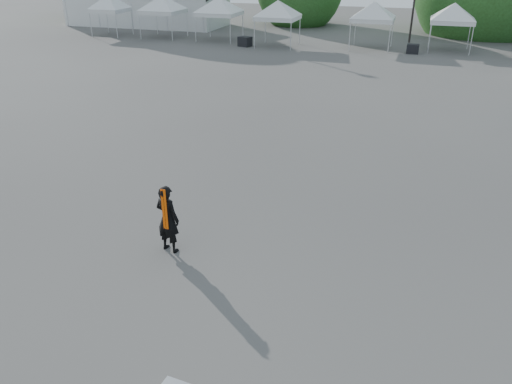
% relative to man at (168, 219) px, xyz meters
% --- Properties ---
extents(ground, '(120.00, 120.00, 0.00)m').
position_rel_man_xyz_m(ground, '(1.13, 1.70, -0.86)').
color(ground, '#474442').
rests_on(ground, ground).
extents(marquee, '(15.00, 6.25, 4.23)m').
position_rel_man_xyz_m(marquee, '(-20.87, 36.70, 1.11)').
color(marquee, silver).
rests_on(marquee, ground).
extents(tent_c, '(4.46, 4.46, 3.88)m').
position_rel_man_xyz_m(tent_c, '(-10.66, 30.04, 2.20)').
color(tent_c, silver).
rests_on(tent_c, ground).
extents(tent_d, '(4.23, 4.23, 3.88)m').
position_rel_man_xyz_m(tent_d, '(-5.42, 28.77, 2.20)').
color(tent_d, silver).
rests_on(tent_d, ground).
extents(tent_e, '(4.25, 4.25, 3.88)m').
position_rel_man_xyz_m(tent_e, '(1.48, 29.94, 2.20)').
color(tent_e, silver).
rests_on(tent_e, ground).
extents(tent_f, '(4.19, 4.19, 3.88)m').
position_rel_man_xyz_m(tent_f, '(6.98, 30.64, 2.20)').
color(tent_f, silver).
rests_on(tent_f, ground).
extents(man, '(0.70, 0.54, 1.71)m').
position_rel_man_xyz_m(man, '(0.00, 0.00, 0.00)').
color(man, black).
rests_on(man, ground).
extents(crate_west, '(1.10, 0.98, 0.71)m').
position_rel_man_xyz_m(crate_west, '(-7.77, 27.95, -0.50)').
color(crate_west, black).
rests_on(crate_west, ground).
extents(crate_mid, '(0.84, 0.66, 0.64)m').
position_rel_man_xyz_m(crate_mid, '(4.56, 28.82, -0.54)').
color(crate_mid, black).
rests_on(crate_mid, ground).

